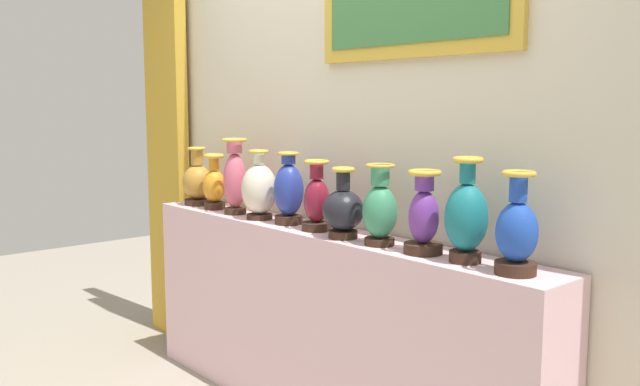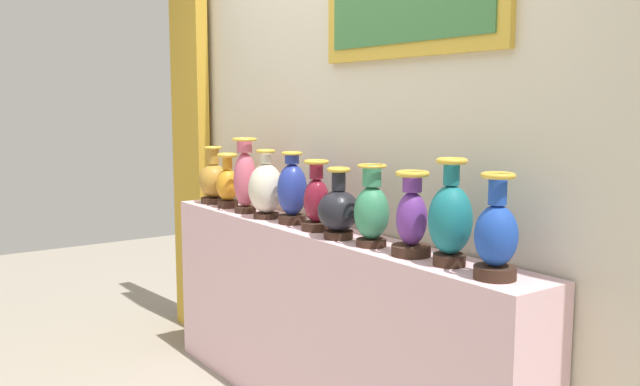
% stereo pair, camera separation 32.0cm
% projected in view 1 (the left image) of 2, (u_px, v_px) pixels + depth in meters
% --- Properties ---
extents(display_shelf, '(2.56, 0.30, 0.96)m').
position_uv_depth(display_shelf, '(320.00, 327.00, 3.29)').
color(display_shelf, beige).
rests_on(display_shelf, ground_plane).
extents(back_wall, '(3.89, 0.14, 2.90)m').
position_uv_depth(back_wall, '(354.00, 123.00, 3.29)').
color(back_wall, beige).
rests_on(back_wall, ground_plane).
extents(curtain_gold, '(0.43, 0.08, 2.33)m').
position_uv_depth(curtain_gold, '(168.00, 164.00, 4.50)').
color(curtain_gold, gold).
rests_on(curtain_gold, ground_plane).
extents(vase_ochre, '(0.18, 0.18, 0.34)m').
position_uv_depth(vase_ochre, '(197.00, 182.00, 4.02)').
color(vase_ochre, '#382319').
rests_on(vase_ochre, display_shelf).
extents(vase_amber, '(0.13, 0.13, 0.32)m').
position_uv_depth(vase_amber, '(214.00, 185.00, 3.85)').
color(vase_amber, '#382319').
rests_on(vase_amber, display_shelf).
extents(vase_rose, '(0.14, 0.14, 0.41)m').
position_uv_depth(vase_rose, '(235.00, 178.00, 3.67)').
color(vase_rose, '#382319').
rests_on(vase_rose, display_shelf).
extents(vase_ivory, '(0.19, 0.19, 0.36)m').
position_uv_depth(vase_ivory, '(259.00, 189.00, 3.51)').
color(vase_ivory, '#382319').
rests_on(vase_ivory, display_shelf).
extents(vase_cobalt, '(0.15, 0.15, 0.36)m').
position_uv_depth(vase_cobalt, '(289.00, 191.00, 3.36)').
color(vase_cobalt, '#382319').
rests_on(vase_cobalt, display_shelf).
extents(vase_burgundy, '(0.14, 0.14, 0.34)m').
position_uv_depth(vase_burgundy, '(317.00, 201.00, 3.19)').
color(vase_burgundy, '#382319').
rests_on(vase_burgundy, display_shelf).
extents(vase_onyx, '(0.19, 0.19, 0.32)m').
position_uv_depth(vase_onyx, '(343.00, 210.00, 3.01)').
color(vase_onyx, '#382319').
rests_on(vase_onyx, display_shelf).
extents(vase_jade, '(0.15, 0.15, 0.35)m').
position_uv_depth(vase_jade, '(380.00, 210.00, 2.86)').
color(vase_jade, '#382319').
rests_on(vase_jade, display_shelf).
extents(vase_violet, '(0.16, 0.16, 0.34)m').
position_uv_depth(vase_violet, '(424.00, 217.00, 2.70)').
color(vase_violet, '#382319').
rests_on(vase_violet, display_shelf).
extents(vase_teal, '(0.16, 0.16, 0.40)m').
position_uv_depth(vase_teal, '(466.00, 217.00, 2.54)').
color(vase_teal, '#382319').
rests_on(vase_teal, display_shelf).
extents(vase_sapphire, '(0.15, 0.15, 0.37)m').
position_uv_depth(vase_sapphire, '(517.00, 232.00, 2.36)').
color(vase_sapphire, '#382319').
rests_on(vase_sapphire, display_shelf).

